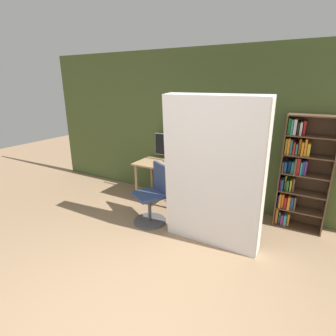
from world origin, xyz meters
The scene contains 6 objects.
wall_back centered at (0.00, 3.15, 1.35)m, with size 8.00×0.06×2.70m.
desk centered at (-1.01, 2.79, 0.63)m, with size 1.25×0.65×0.73m.
monitor centered at (-1.09, 2.97, 1.00)m, with size 0.65×0.25×0.51m.
office_chair centered at (-0.86, 1.99, 0.39)m, with size 0.60×0.60×0.95m.
bookshelf centered at (1.10, 2.98, 0.87)m, with size 0.67×0.33×1.72m.
mattress_near centered at (0.16, 1.85, 1.01)m, with size 1.28×0.37×2.02m.
Camera 1 is at (1.21, -1.17, 2.13)m, focal length 28.00 mm.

